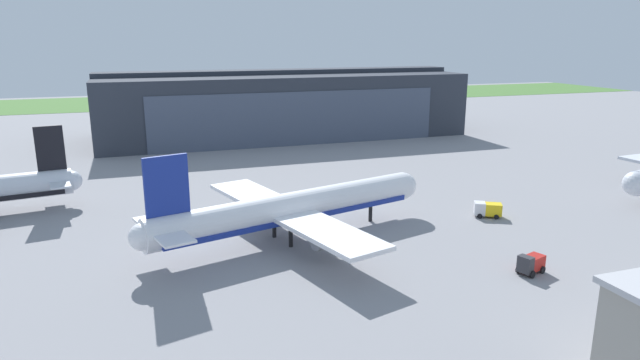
{
  "coord_description": "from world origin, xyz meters",
  "views": [
    {
      "loc": [
        -25.27,
        -61.86,
        26.37
      ],
      "look_at": [
        1.55,
        16.72,
        4.93
      ],
      "focal_mm": 30.92,
      "sensor_mm": 36.0,
      "label": 1
    }
  ],
  "objects_px": {
    "maintenance_hangar": "(282,104)",
    "baggage_tug": "(531,263)",
    "airliner_near_right": "(292,209)",
    "fuel_bowser": "(488,209)"
  },
  "relations": [
    {
      "from": "maintenance_hangar",
      "to": "baggage_tug",
      "type": "bearing_deg",
      "value": -88.49
    },
    {
      "from": "baggage_tug",
      "to": "fuel_bowser",
      "type": "height_order",
      "value": "baggage_tug"
    },
    {
      "from": "airliner_near_right",
      "to": "fuel_bowser",
      "type": "distance_m",
      "value": 30.86
    },
    {
      "from": "maintenance_hangar",
      "to": "fuel_bowser",
      "type": "height_order",
      "value": "maintenance_hangar"
    },
    {
      "from": "maintenance_hangar",
      "to": "baggage_tug",
      "type": "height_order",
      "value": "maintenance_hangar"
    },
    {
      "from": "maintenance_hangar",
      "to": "fuel_bowser",
      "type": "distance_m",
      "value": 81.96
    },
    {
      "from": "maintenance_hangar",
      "to": "airliner_near_right",
      "type": "xyz_separation_m",
      "value": [
        -20.27,
        -80.74,
        -4.23
      ]
    },
    {
      "from": "airliner_near_right",
      "to": "baggage_tug",
      "type": "distance_m",
      "value": 30.26
    },
    {
      "from": "fuel_bowser",
      "to": "baggage_tug",
      "type": "bearing_deg",
      "value": -111.98
    },
    {
      "from": "baggage_tug",
      "to": "fuel_bowser",
      "type": "bearing_deg",
      "value": 68.02
    }
  ]
}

